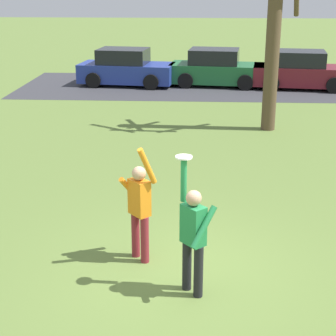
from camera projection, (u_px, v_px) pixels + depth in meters
ground_plane at (180, 274)px, 8.74m from camera, size 120.00×120.00×0.00m
person_catcher at (193, 233)px, 7.91m from camera, size 0.55×0.57×2.08m
person_defender at (140, 205)px, 8.89m from camera, size 0.64×0.66×2.05m
frisbee_disc at (184, 157)px, 7.71m from camera, size 0.24×0.24×0.02m
parked_car_blue at (126, 69)px, 23.98m from camera, size 4.28×2.41×1.59m
parked_car_green at (216, 69)px, 23.89m from camera, size 4.28×2.41×1.59m
parked_car_maroon at (301, 71)px, 23.28m from camera, size 4.28×2.41×1.59m
parking_strip at (212, 86)px, 23.91m from camera, size 16.69×6.40×0.01m
bare_tree_tall at (275, 17)px, 15.98m from camera, size 1.69×1.73×6.72m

